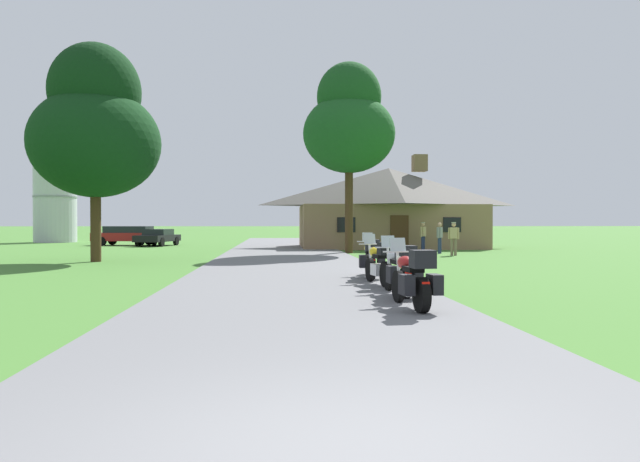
# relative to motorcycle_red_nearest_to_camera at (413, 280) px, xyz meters

# --- Properties ---
(ground_plane) EXTENTS (500.00, 500.00, 0.00)m
(ground_plane) POSITION_rel_motorcycle_red_nearest_to_camera_xyz_m (-2.09, 13.18, -0.61)
(ground_plane) COLOR #42752D
(asphalt_driveway) EXTENTS (6.40, 80.00, 0.06)m
(asphalt_driveway) POSITION_rel_motorcycle_red_nearest_to_camera_xyz_m (-2.09, 11.18, -0.58)
(asphalt_driveway) COLOR slate
(asphalt_driveway) RESTS_ON ground
(motorcycle_red_nearest_to_camera) EXTENTS (0.82, 2.08, 1.30)m
(motorcycle_red_nearest_to_camera) POSITION_rel_motorcycle_red_nearest_to_camera_xyz_m (0.00, 0.00, 0.00)
(motorcycle_red_nearest_to_camera) COLOR black
(motorcycle_red_nearest_to_camera) RESTS_ON asphalt_driveway
(motorcycle_silver_second_in_row) EXTENTS (0.78, 2.08, 1.30)m
(motorcycle_silver_second_in_row) POSITION_rel_motorcycle_red_nearest_to_camera_xyz_m (0.17, 2.07, 0.00)
(motorcycle_silver_second_in_row) COLOR black
(motorcycle_silver_second_in_row) RESTS_ON asphalt_driveway
(motorcycle_yellow_third_in_row) EXTENTS (0.72, 2.08, 1.30)m
(motorcycle_yellow_third_in_row) POSITION_rel_motorcycle_red_nearest_to_camera_xyz_m (0.12, 4.34, 0.01)
(motorcycle_yellow_third_in_row) COLOR black
(motorcycle_yellow_third_in_row) RESTS_ON asphalt_driveway
(motorcycle_yellow_farthest_in_row) EXTENTS (0.79, 2.08, 1.30)m
(motorcycle_yellow_farthest_in_row) POSITION_rel_motorcycle_red_nearest_to_camera_xyz_m (0.21, 6.39, 0.00)
(motorcycle_yellow_farthest_in_row) COLOR black
(motorcycle_yellow_farthest_in_row) RESTS_ON asphalt_driveway
(stone_lodge) EXTENTS (12.24, 7.42, 6.16)m
(stone_lodge) POSITION_rel_motorcycle_red_nearest_to_camera_xyz_m (4.87, 28.15, 2.10)
(stone_lodge) COLOR #896B4C
(stone_lodge) RESTS_ON ground
(bystander_tan_shirt_near_lodge) EXTENTS (0.40, 0.44, 1.69)m
(bystander_tan_shirt_near_lodge) POSITION_rel_motorcycle_red_nearest_to_camera_xyz_m (6.04, 23.52, 0.34)
(bystander_tan_shirt_near_lodge) COLOR navy
(bystander_tan_shirt_near_lodge) RESTS_ON ground
(bystander_gray_shirt_beside_signpost) EXTENTS (0.38, 0.47, 1.67)m
(bystander_gray_shirt_beside_signpost) POSITION_rel_motorcycle_red_nearest_to_camera_xyz_m (6.18, 20.46, 0.32)
(bystander_gray_shirt_beside_signpost) COLOR navy
(bystander_gray_shirt_beside_signpost) RESTS_ON ground
(bystander_tan_shirt_by_tree) EXTENTS (0.53, 0.32, 1.69)m
(bystander_tan_shirt_by_tree) POSITION_rel_motorcycle_red_nearest_to_camera_xyz_m (6.38, 18.60, 0.34)
(bystander_tan_shirt_by_tree) COLOR #75664C
(bystander_tan_shirt_by_tree) RESTS_ON ground
(tree_by_lodge_front) EXTENTS (5.01, 5.01, 10.37)m
(tree_by_lodge_front) POSITION_rel_motorcycle_red_nearest_to_camera_xyz_m (1.40, 21.38, 6.46)
(tree_by_lodge_front) COLOR #422D19
(tree_by_lodge_front) RESTS_ON ground
(tree_left_near) EXTENTS (5.44, 5.44, 9.26)m
(tree_left_near) POSITION_rel_motorcycle_red_nearest_to_camera_xyz_m (-10.20, 15.07, 5.08)
(tree_left_near) COLOR #422D19
(tree_left_near) RESTS_ON ground
(metal_silo_distant) EXTENTS (3.55, 3.55, 8.56)m
(metal_silo_distant) POSITION_rel_motorcycle_red_nearest_to_camera_xyz_m (-21.23, 41.05, 3.68)
(metal_silo_distant) COLOR #B2B7BC
(metal_silo_distant) RESTS_ON ground
(parked_red_suv_far_left) EXTENTS (4.85, 2.62, 1.40)m
(parked_red_suv_far_left) POSITION_rel_motorcycle_red_nearest_to_camera_xyz_m (-13.50, 33.66, 0.17)
(parked_red_suv_far_left) COLOR maroon
(parked_red_suv_far_left) RESTS_ON ground
(parked_black_sedan_far_left) EXTENTS (2.71, 4.50, 1.20)m
(parked_black_sedan_far_left) POSITION_rel_motorcycle_red_nearest_to_camera_xyz_m (-11.00, 32.35, 0.03)
(parked_black_sedan_far_left) COLOR black
(parked_black_sedan_far_left) RESTS_ON ground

